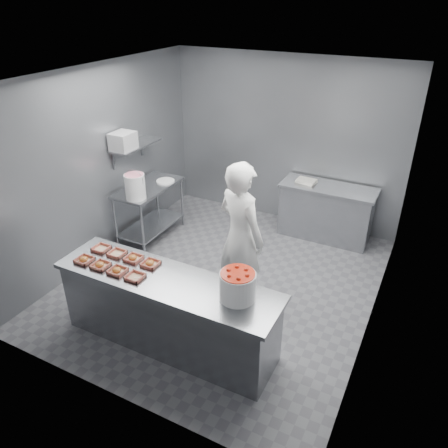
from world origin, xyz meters
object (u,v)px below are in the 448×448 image
at_px(worker, 241,237).
at_px(strawberry_tub, 238,285).
at_px(service_counter, 168,311).
at_px(back_counter, 326,212).
at_px(tray_2, 117,271).
at_px(tray_4, 101,248).
at_px(tray_7, 150,263).
at_px(appliance, 123,141).
at_px(tray_0, 84,260).
at_px(glaze_bucket, 135,186).
at_px(prep_table, 150,204).
at_px(tray_3, 135,277).
at_px(tray_1, 100,265).
at_px(tray_6, 133,258).
at_px(tray_5, 117,253).

distance_m(worker, strawberry_tub, 1.11).
bearing_deg(service_counter, strawberry_tub, 4.05).
bearing_deg(worker, back_counter, -81.18).
height_order(tray_2, strawberry_tub, strawberry_tub).
relative_size(tray_2, tray_4, 1.00).
relative_size(tray_7, appliance, 0.55).
relative_size(tray_0, tray_7, 1.00).
relative_size(tray_7, glaze_bucket, 0.41).
relative_size(prep_table, tray_3, 6.40).
height_order(back_counter, tray_1, tray_1).
bearing_deg(glaze_bucket, strawberry_tub, -31.46).
bearing_deg(tray_1, prep_table, 112.46).
relative_size(tray_4, worker, 0.10).
bearing_deg(worker, tray_6, 67.22).
relative_size(service_counter, appliance, 7.68).
height_order(strawberry_tub, glaze_bucket, glaze_bucket).
height_order(tray_5, tray_6, tray_6).
bearing_deg(back_counter, strawberry_tub, -91.29).
distance_m(service_counter, tray_5, 0.92).
distance_m(tray_4, tray_7, 0.72).
bearing_deg(tray_1, tray_0, 180.00).
height_order(prep_table, tray_0, tray_0).
distance_m(tray_1, tray_7, 0.56).
bearing_deg(service_counter, tray_0, -172.10).
relative_size(tray_6, strawberry_tub, 0.51).
bearing_deg(tray_2, tray_0, 180.00).
relative_size(tray_4, tray_6, 1.00).
relative_size(worker, appliance, 5.76).
bearing_deg(tray_5, glaze_bucket, 119.13).
bearing_deg(worker, tray_0, 62.94).
bearing_deg(tray_0, tray_6, 30.65).
distance_m(prep_table, glaze_bucket, 0.68).
distance_m(back_counter, tray_0, 3.93).
height_order(tray_0, tray_4, tray_0).
height_order(tray_4, tray_5, same).
bearing_deg(strawberry_tub, tray_0, -173.82).
bearing_deg(tray_6, appliance, 129.66).
relative_size(tray_0, tray_1, 1.00).
height_order(prep_table, tray_7, tray_7).
bearing_deg(prep_table, strawberry_tub, -37.35).
bearing_deg(tray_2, tray_5, 129.80).
bearing_deg(tray_3, service_counter, 25.20).
bearing_deg(tray_6, prep_table, 121.43).
relative_size(prep_table, tray_1, 6.40).
bearing_deg(worker, tray_1, 68.27).
height_order(tray_7, worker, worker).
bearing_deg(strawberry_tub, tray_6, 176.52).
height_order(tray_6, glaze_bucket, glaze_bucket).
bearing_deg(glaze_bucket, tray_1, -65.32).
bearing_deg(tray_3, tray_0, -180.00).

